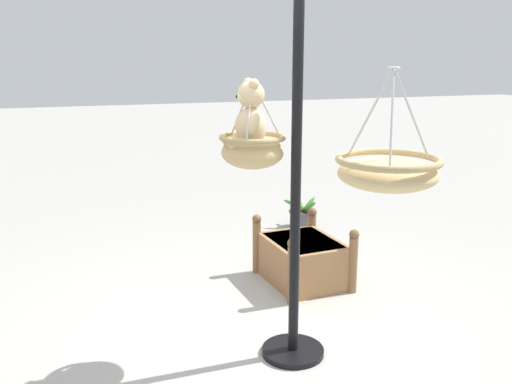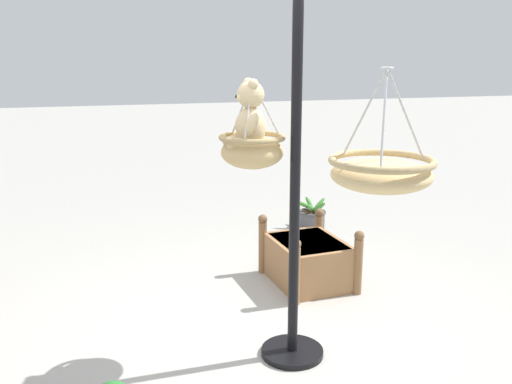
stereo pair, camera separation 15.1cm
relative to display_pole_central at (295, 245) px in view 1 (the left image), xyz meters
The scene contains 7 objects.
ground_plane 0.87m from the display_pole_central, 37.64° to the left, with size 40.00×40.00×0.00m, color #ADAAA3.
display_pole_central is the anchor object (origin of this frame).
hanging_basket_with_teddy 0.70m from the display_pole_central, 59.04° to the left, with size 0.44×0.44×0.57m.
teddy_bear 0.90m from the display_pole_central, 61.17° to the left, with size 0.31×0.28×0.46m.
hanging_basket_left_high 1.13m from the display_pole_central, behind, with size 0.53×0.53×0.61m.
wooden_planter_box 1.42m from the display_pole_central, 25.98° to the right, with size 0.89×0.75×0.58m.
potted_plant_fern_front 3.04m from the display_pole_central, 24.32° to the right, with size 0.44×0.42×0.37m.
Camera 1 is at (-3.52, 1.19, 2.08)m, focal length 38.93 mm.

